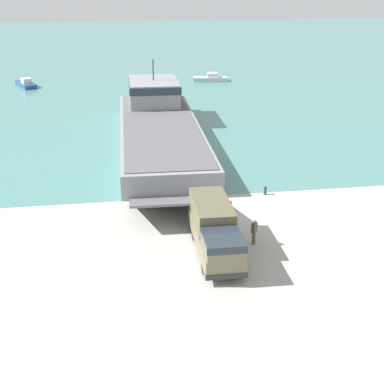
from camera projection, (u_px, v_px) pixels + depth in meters
ground_plane at (219, 222)px, 37.64m from camera, size 240.00×240.00×0.00m
water_surface at (138, 50)px, 124.46m from camera, size 240.00×180.00×0.01m
landing_craft at (158, 122)px, 56.73m from camera, size 8.90×35.68×7.13m
military_truck at (215, 230)px, 32.96m from camera, size 2.55×7.98×2.92m
soldier_on_ramp at (254, 230)px, 34.10m from camera, size 0.48×0.49×1.75m
moored_boat_a at (211, 78)px, 87.95m from camera, size 5.87×2.93×1.36m
moored_boat_b at (26, 84)px, 83.42m from camera, size 3.94×5.87×1.38m
mooring_bollard at (265, 190)px, 42.18m from camera, size 0.25×0.25×0.69m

